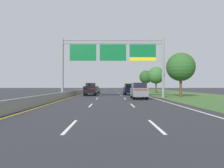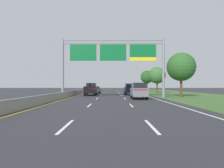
# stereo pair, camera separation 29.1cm
# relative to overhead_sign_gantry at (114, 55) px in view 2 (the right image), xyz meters

# --- Properties ---
(ground_plane) EXTENTS (220.00, 220.00, 0.00)m
(ground_plane) POSITION_rel_overhead_sign_gantry_xyz_m (-0.30, 4.22, -6.15)
(ground_plane) COLOR #2B2B30
(lane_striping) EXTENTS (11.96, 106.00, 0.01)m
(lane_striping) POSITION_rel_overhead_sign_gantry_xyz_m (-0.30, 3.76, -6.14)
(lane_striping) COLOR white
(lane_striping) RESTS_ON ground
(grass_verge_right) EXTENTS (14.00, 110.00, 0.02)m
(grass_verge_right) POSITION_rel_overhead_sign_gantry_xyz_m (13.65, 4.22, -6.14)
(grass_verge_right) COLOR #3D602D
(grass_verge_right) RESTS_ON ground
(median_barrier_concrete) EXTENTS (0.60, 110.00, 0.85)m
(median_barrier_concrete) POSITION_rel_overhead_sign_gantry_xyz_m (-6.90, 4.22, -5.79)
(median_barrier_concrete) COLOR gray
(median_barrier_concrete) RESTS_ON ground
(overhead_sign_gantry) EXTENTS (15.06, 0.42, 8.61)m
(overhead_sign_gantry) POSITION_rel_overhead_sign_gantry_xyz_m (0.00, 0.00, 0.00)
(overhead_sign_gantry) COLOR gray
(overhead_sign_gantry) RESTS_ON ground
(pickup_truck_black) EXTENTS (2.08, 5.43, 2.20)m
(pickup_truck_black) POSITION_rel_overhead_sign_gantry_xyz_m (-3.92, 6.77, -5.07)
(pickup_truck_black) COLOR black
(pickup_truck_black) RESTS_ON ground
(car_darkgreen_left_lane_sedan) EXTENTS (1.93, 4.44, 1.57)m
(car_darkgreen_left_lane_sedan) POSITION_rel_overhead_sign_gantry_xyz_m (-3.76, 15.92, -5.33)
(car_darkgreen_left_lane_sedan) COLOR #193D23
(car_darkgreen_left_lane_sedan) RESTS_ON ground
(car_navy_right_lane_suv) EXTENTS (1.93, 4.71, 2.11)m
(car_navy_right_lane_suv) POSITION_rel_overhead_sign_gantry_xyz_m (3.21, 9.14, -5.05)
(car_navy_right_lane_suv) COLOR #161E47
(car_navy_right_lane_suv) RESTS_ON ground
(car_grey_right_lane_suv) EXTENTS (2.01, 4.74, 2.11)m
(car_grey_right_lane_suv) POSITION_rel_overhead_sign_gantry_xyz_m (3.35, -2.74, -5.05)
(car_grey_right_lane_suv) COLOR slate
(car_grey_right_lane_suv) RESTS_ON ground
(roadside_tree_mid) EXTENTS (4.29, 4.29, 6.71)m
(roadside_tree_mid) POSITION_rel_overhead_sign_gantry_xyz_m (10.29, 1.11, -1.59)
(roadside_tree_mid) COLOR #4C3823
(roadside_tree_mid) RESTS_ON ground
(roadside_tree_far) EXTENTS (3.89, 3.89, 6.06)m
(roadside_tree_far) POSITION_rel_overhead_sign_gantry_xyz_m (10.28, 17.10, -2.04)
(roadside_tree_far) COLOR #4C3823
(roadside_tree_far) RESTS_ON ground
(roadside_tree_distant) EXTENTS (4.02, 4.02, 6.41)m
(roadside_tree_distant) POSITION_rel_overhead_sign_gantry_xyz_m (10.71, 32.64, -1.76)
(roadside_tree_distant) COLOR #4C3823
(roadside_tree_distant) RESTS_ON ground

